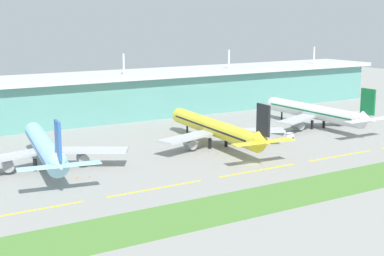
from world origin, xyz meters
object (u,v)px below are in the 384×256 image
(airliner_middle, at_px, (216,129))
(safety_cone_left_wingtip, at_px, (90,176))
(safety_cone_nose_front, at_px, (77,177))
(airliner_far, at_px, (316,112))
(airliner_near, at_px, (45,148))
(baggage_cart, at_px, (289,136))

(airliner_middle, bearing_deg, safety_cone_left_wingtip, -165.66)
(safety_cone_nose_front, bearing_deg, airliner_far, 10.12)
(airliner_far, height_order, safety_cone_nose_front, airliner_far)
(airliner_middle, relative_size, safety_cone_left_wingtip, 95.89)
(airliner_near, distance_m, baggage_cart, 89.24)
(airliner_near, distance_m, airliner_far, 113.18)
(safety_cone_nose_front, bearing_deg, airliner_middle, 12.62)
(airliner_near, bearing_deg, baggage_cart, -4.48)
(safety_cone_left_wingtip, relative_size, safety_cone_nose_front, 1.00)
(safety_cone_left_wingtip, bearing_deg, airliner_far, 10.90)
(airliner_near, relative_size, airliner_middle, 0.93)
(airliner_near, relative_size, airliner_far, 1.00)
(airliner_middle, height_order, baggage_cart, airliner_middle)
(airliner_near, xyz_separation_m, safety_cone_nose_front, (4.15, -15.00, -6.10))
(airliner_near, bearing_deg, safety_cone_left_wingtip, -64.50)
(baggage_cart, xyz_separation_m, safety_cone_nose_front, (-84.67, -8.05, -0.91))
(airliner_middle, height_order, safety_cone_nose_front, airliner_middle)
(airliner_middle, xyz_separation_m, baggage_cart, (29.43, -4.33, -5.19))
(airliner_middle, bearing_deg, airliner_far, 7.51)
(airliner_near, height_order, baggage_cart, airliner_near)
(baggage_cart, bearing_deg, airliner_far, 25.17)
(airliner_middle, height_order, airliner_far, same)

